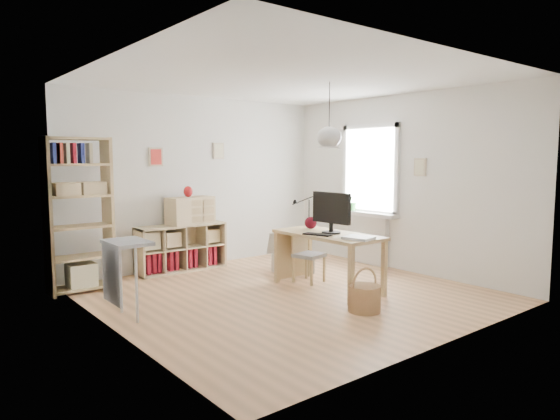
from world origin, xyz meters
TOP-DOWN VIEW (x-y plane):
  - ground at (0.00, 0.00)m, footprint 4.50×4.50m
  - room_shell at (0.55, -0.15)m, footprint 4.50×4.50m
  - window_unit at (2.23, 0.60)m, footprint 0.07×1.16m
  - radiator at (2.19, 0.60)m, footprint 0.10×0.80m
  - windowsill at (2.14, 0.60)m, footprint 0.22×1.20m
  - desk at (0.55, -0.15)m, footprint 0.70×1.50m
  - cube_shelf at (-0.47, 2.08)m, footprint 1.40×0.38m
  - tall_bookshelf at (-2.04, 1.80)m, footprint 0.80×0.38m
  - side_table at (-2.04, 0.35)m, footprint 0.40×0.55m
  - chair at (0.59, 0.32)m, footprint 0.43×0.43m
  - wicker_basket at (0.20, -1.11)m, footprint 0.37×0.37m
  - storage_chest at (0.83, 0.92)m, footprint 0.72×0.77m
  - monitor at (0.58, -0.18)m, footprint 0.25×0.62m
  - keyboard at (0.33, -0.18)m, footprint 0.25×0.39m
  - task_lamp at (0.63, 0.47)m, footprint 0.38×0.14m
  - yarn_ball at (0.65, 0.30)m, footprint 0.17×0.17m
  - paper_tray at (0.50, -0.74)m, footprint 0.34×0.39m
  - drawer_chest at (-0.29, 2.04)m, footprint 0.76×0.42m
  - red_vase at (-0.32, 2.04)m, footprint 0.14×0.14m
  - potted_plant at (2.12, 0.92)m, footprint 0.31×0.28m

SIDE VIEW (x-z plane):
  - ground at x=0.00m, z-range 0.00..0.00m
  - wicker_basket at x=0.20m, z-range -0.09..0.42m
  - storage_chest at x=0.83m, z-range -0.10..0.49m
  - cube_shelf at x=-0.47m, z-range -0.06..0.66m
  - radiator at x=2.19m, z-range 0.00..0.80m
  - chair at x=0.59m, z-range 0.05..0.79m
  - desk at x=0.55m, z-range 0.28..1.03m
  - side_table at x=-2.04m, z-range 0.24..1.09m
  - keyboard at x=0.33m, z-range 0.75..0.77m
  - paper_tray at x=0.50m, z-range 0.75..0.78m
  - windowsill at x=2.14m, z-range 0.80..0.86m
  - yarn_ball at x=0.65m, z-range 0.75..0.92m
  - drawer_chest at x=-0.29m, z-range 0.72..1.14m
  - potted_plant at x=2.12m, z-range 0.86..1.17m
  - task_lamp at x=0.63m, z-range 0.82..1.23m
  - monitor at x=0.58m, z-range 0.78..1.32m
  - tall_bookshelf at x=-2.04m, z-range 0.09..2.09m
  - red_vase at x=-0.32m, z-range 1.14..1.30m
  - window_unit at x=2.23m, z-range 0.82..2.28m
  - room_shell at x=0.55m, z-range -0.25..4.25m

